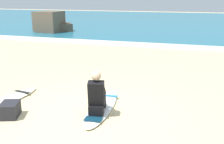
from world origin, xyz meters
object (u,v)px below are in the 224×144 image
at_px(surfer_seated, 97,96).
at_px(surfboard_spare_near, 4,101).
at_px(beach_bag, 10,110).
at_px(surfboard_main, 102,107).

bearing_deg(surfer_seated, surfboard_spare_near, -179.88).
bearing_deg(beach_bag, surfboard_main, 30.87).
distance_m(surfer_seated, beach_bag, 1.90).
bearing_deg(beach_bag, surfer_seated, 20.53).
xyz_separation_m(surfboard_main, surfboard_spare_near, (-2.43, -0.39, 0.00)).
height_order(surfboard_main, surfboard_spare_near, same).
xyz_separation_m(surfboard_main, beach_bag, (-1.74, -1.04, 0.12)).
height_order(surfboard_main, beach_bag, beach_bag).
bearing_deg(surfboard_main, surfer_seated, -87.11).
relative_size(surfboard_main, surfboard_spare_near, 1.04).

